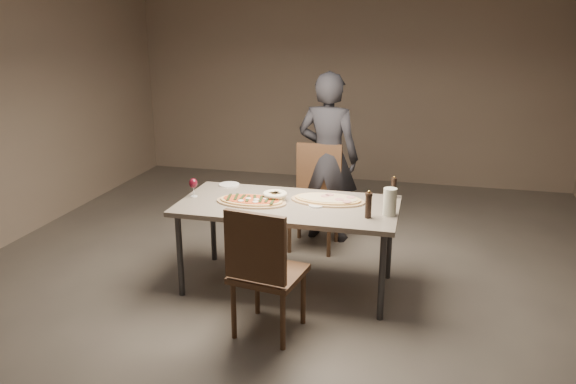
% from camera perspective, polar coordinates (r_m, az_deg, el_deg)
% --- Properties ---
extents(room, '(7.00, 7.00, 7.00)m').
position_cam_1_polar(room, '(4.46, 0.00, 6.76)').
color(room, '#5E5851').
rests_on(room, ground).
extents(dining_table, '(1.80, 0.90, 0.75)m').
position_cam_1_polar(dining_table, '(4.64, 0.00, -1.85)').
color(dining_table, slate).
rests_on(dining_table, ground).
extents(zucchini_pizza, '(0.59, 0.33, 0.05)m').
position_cam_1_polar(zucchini_pizza, '(4.65, -3.75, -0.90)').
color(zucchini_pizza, tan).
rests_on(zucchini_pizza, dining_table).
extents(ham_pizza, '(0.62, 0.34, 0.04)m').
position_cam_1_polar(ham_pizza, '(4.69, 4.07, -0.77)').
color(ham_pizza, tan).
rests_on(ham_pizza, dining_table).
extents(bread_basket, '(0.21, 0.21, 0.07)m').
position_cam_1_polar(bread_basket, '(4.69, -1.33, -0.36)').
color(bread_basket, beige).
rests_on(bread_basket, dining_table).
extents(oil_dish, '(0.12, 0.12, 0.01)m').
position_cam_1_polar(oil_dish, '(4.56, 2.88, -1.37)').
color(oil_dish, white).
rests_on(oil_dish, dining_table).
extents(pepper_mill_left, '(0.05, 0.05, 0.19)m').
position_cam_1_polar(pepper_mill_left, '(4.84, 10.69, 0.47)').
color(pepper_mill_left, black).
rests_on(pepper_mill_left, dining_table).
extents(pepper_mill_right, '(0.06, 0.06, 0.22)m').
position_cam_1_polar(pepper_mill_right, '(4.31, 8.17, -1.31)').
color(pepper_mill_right, black).
rests_on(pepper_mill_right, dining_table).
extents(carafe, '(0.10, 0.10, 0.22)m').
position_cam_1_polar(carafe, '(4.40, 10.30, -0.99)').
color(carafe, silver).
rests_on(carafe, dining_table).
extents(wine_glass, '(0.07, 0.07, 0.16)m').
position_cam_1_polar(wine_glass, '(4.84, -9.60, 0.82)').
color(wine_glass, silver).
rests_on(wine_glass, dining_table).
extents(side_plate, '(0.19, 0.19, 0.01)m').
position_cam_1_polar(side_plate, '(5.15, -6.00, 0.74)').
color(side_plate, white).
rests_on(side_plate, dining_table).
extents(chair_near, '(0.53, 0.53, 0.99)m').
position_cam_1_polar(chair_near, '(3.95, -2.54, -7.57)').
color(chair_near, '#442D1C').
rests_on(chair_near, ground).
extents(chair_far, '(0.49, 0.49, 1.02)m').
position_cam_1_polar(chair_far, '(5.60, 2.87, 0.17)').
color(chair_far, '#442D1C').
rests_on(chair_far, ground).
extents(diner, '(0.68, 0.50, 1.73)m').
position_cam_1_polar(diner, '(5.69, 4.08, 3.51)').
color(diner, black).
rests_on(diner, ground).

